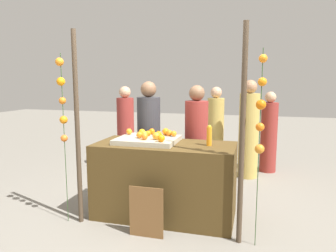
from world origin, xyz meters
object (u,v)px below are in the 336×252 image
object	(u,v)px
chalkboard_sign	(146,213)
juice_bottle	(209,136)
vendor_right	(196,147)
orange_0	(144,134)
orange_1	(166,132)
vendor_left	(149,143)
stall_counter	(165,180)

from	to	relation	value
chalkboard_sign	juice_bottle	bearing A→B (deg)	46.36
vendor_right	orange_0	bearing A→B (deg)	-129.59
vendor_right	juice_bottle	bearing A→B (deg)	-67.74
juice_bottle	chalkboard_sign	distance (m)	1.15
orange_1	vendor_right	xyz separation A→B (m)	(0.33, 0.43, -0.27)
vendor_left	orange_1	bearing A→B (deg)	-47.00
orange_1	juice_bottle	xyz separation A→B (m)	(0.61, -0.24, 0.01)
chalkboard_sign	vendor_right	bearing A→B (deg)	76.55
orange_1	vendor_left	distance (m)	0.60
vendor_left	chalkboard_sign	bearing A→B (deg)	-72.62
orange_1	juice_bottle	world-z (taller)	juice_bottle
juice_bottle	chalkboard_sign	bearing A→B (deg)	-133.64
stall_counter	vendor_right	xyz separation A→B (m)	(0.27, 0.71, 0.30)
vendor_left	stall_counter	bearing A→B (deg)	-57.02
orange_1	stall_counter	bearing A→B (deg)	-76.51
orange_1	vendor_left	bearing A→B (deg)	133.00
chalkboard_sign	vendor_left	distance (m)	1.41
stall_counter	orange_0	xyz separation A→B (m)	(-0.28, 0.05, 0.57)
orange_0	orange_1	bearing A→B (deg)	46.55
orange_0	vendor_right	world-z (taller)	vendor_right
orange_1	chalkboard_sign	bearing A→B (deg)	-88.49
juice_bottle	vendor_left	bearing A→B (deg)	146.84
orange_0	chalkboard_sign	size ratio (longest dim) A/B	0.14
orange_0	chalkboard_sign	distance (m)	1.01
stall_counter	vendor_left	world-z (taller)	vendor_left
stall_counter	chalkboard_sign	size ratio (longest dim) A/B	2.97
stall_counter	orange_1	world-z (taller)	orange_1
chalkboard_sign	stall_counter	bearing A→B (deg)	85.74
stall_counter	juice_bottle	bearing A→B (deg)	3.42
orange_0	vendor_right	xyz separation A→B (m)	(0.55, 0.66, -0.27)
stall_counter	orange_1	size ratio (longest dim) A/B	18.91
orange_0	vendor_left	distance (m)	0.69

